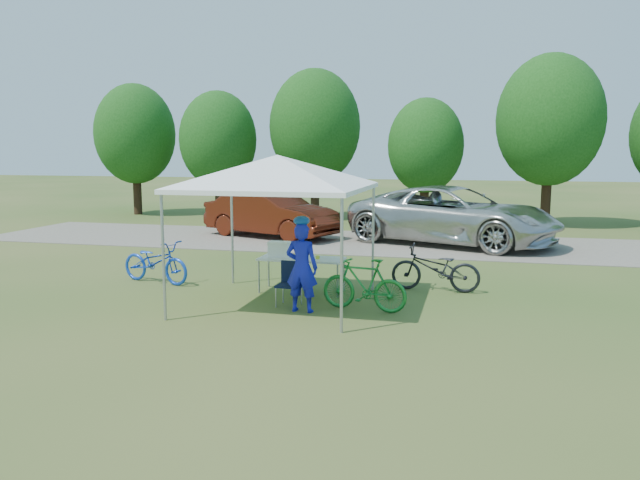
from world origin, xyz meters
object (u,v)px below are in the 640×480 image
(folding_table, at_px, (302,260))
(bike_blue, at_px, (156,262))
(cooler, at_px, (279,249))
(bike_green, at_px, (364,284))
(cyclist, at_px, (302,268))
(bike_dark, at_px, (435,268))
(minivan, at_px, (454,215))
(folding_chair, at_px, (290,280))
(sedan, at_px, (271,214))

(folding_table, distance_m, bike_blue, 3.27)
(cooler, distance_m, bike_green, 2.26)
(cyclist, bearing_deg, cooler, -55.85)
(cooler, height_order, cyclist, cyclist)
(bike_dark, relative_size, minivan, 0.28)
(bike_blue, bearing_deg, bike_dark, -69.23)
(minivan, bearing_deg, folding_chair, -176.34)
(folding_table, height_order, cooler, cooler)
(minivan, bearing_deg, bike_dark, -159.76)
(bike_green, bearing_deg, folding_table, -117.95)
(cyclist, distance_m, bike_dark, 3.10)
(cooler, relative_size, cyclist, 0.27)
(bike_green, bearing_deg, sedan, -141.88)
(bike_dark, bearing_deg, bike_blue, -81.14)
(bike_blue, bearing_deg, bike_green, -89.92)
(bike_dark, bearing_deg, cooler, -73.99)
(cooler, xyz_separation_m, bike_blue, (-2.80, 0.09, -0.39))
(folding_chair, bearing_deg, minivan, 75.94)
(bike_green, relative_size, bike_dark, 0.89)
(folding_chair, xyz_separation_m, minivan, (2.63, 8.25, 0.42))
(folding_chair, xyz_separation_m, sedan, (-3.17, 8.43, 0.31))
(minivan, bearing_deg, sedan, 109.63)
(bike_dark, relative_size, sedan, 0.39)
(folding_chair, relative_size, minivan, 0.13)
(bike_green, bearing_deg, bike_dark, 158.80)
(folding_chair, height_order, sedan, sedan)
(bike_green, bearing_deg, bike_blue, -94.62)
(bike_green, relative_size, sedan, 0.34)
(bike_green, xyz_separation_m, sedan, (-4.56, 8.51, 0.30))
(cooler, xyz_separation_m, sedan, (-2.64, 7.37, -0.08))
(bike_blue, relative_size, bike_green, 1.11)
(cyclist, distance_m, bike_blue, 4.01)
(cooler, distance_m, cyclist, 1.72)
(folding_table, xyz_separation_m, bike_green, (1.46, -1.14, -0.18))
(cyclist, height_order, sedan, cyclist)
(cooler, xyz_separation_m, minivan, (3.16, 7.20, 0.04))
(folding_table, xyz_separation_m, cooler, (-0.46, 0.00, 0.20))
(bike_green, height_order, sedan, sedan)
(cyclist, relative_size, bike_dark, 0.89)
(cooler, bearing_deg, bike_blue, 178.15)
(cooler, distance_m, bike_dark, 3.15)
(folding_table, relative_size, bike_blue, 0.97)
(folding_table, bearing_deg, cyclist, -74.24)
(folding_table, bearing_deg, minivan, 69.43)
(folding_table, distance_m, sedan, 8.00)
(folding_table, bearing_deg, bike_dark, 15.55)
(folding_chair, bearing_deg, sedan, 114.25)
(folding_table, relative_size, sedan, 0.37)
(folding_chair, xyz_separation_m, cooler, (-0.54, 1.05, 0.38))
(sedan, bearing_deg, folding_table, -136.33)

